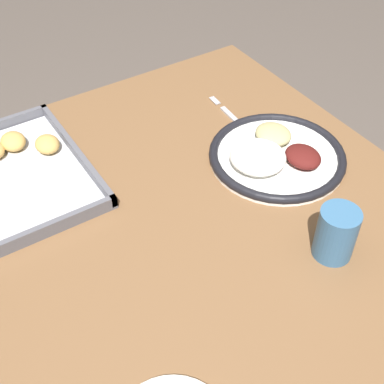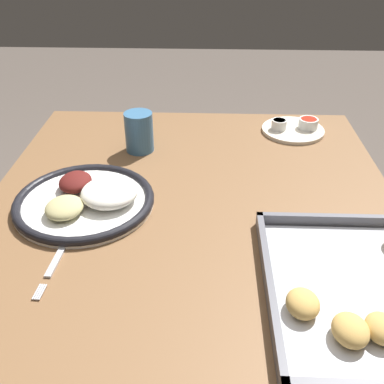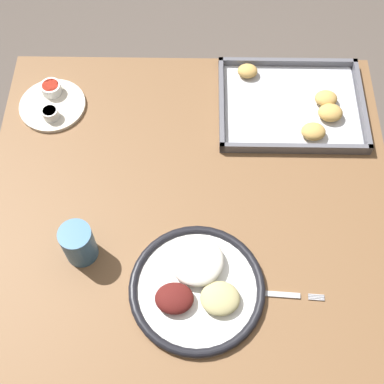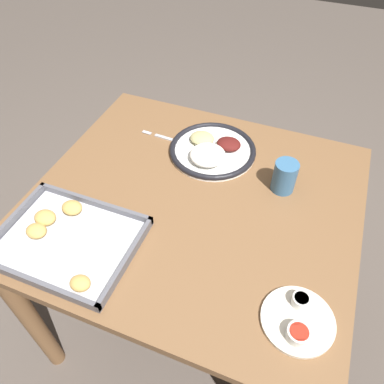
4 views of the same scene
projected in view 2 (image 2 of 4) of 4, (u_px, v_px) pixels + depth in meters
name	position (u px, v px, depth m)	size (l,w,h in m)	color
dining_table	(192.00, 244.00, 1.04)	(0.99, 0.90, 0.74)	brown
dinner_plate	(87.00, 199.00, 0.96)	(0.30, 0.30, 0.05)	white
fork	(58.00, 257.00, 0.82)	(0.19, 0.02, 0.00)	#B2B2B7
saucer_plate	(294.00, 128.00, 1.27)	(0.17, 0.17, 0.04)	beige
baking_tray	(355.00, 294.00, 0.73)	(0.38, 0.30, 0.04)	#595960
drinking_cup	(139.00, 132.00, 1.15)	(0.07, 0.07, 0.10)	#38668E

